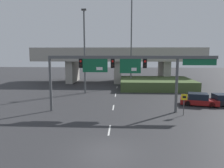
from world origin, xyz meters
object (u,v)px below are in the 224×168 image
at_px(signal_gantry, 125,66).
at_px(parked_sedan_near_right, 199,100).
at_px(speed_limit_sign, 184,101).
at_px(highway_light_pole_near, 85,50).
at_px(highway_light_pole_far, 131,41).

relative_size(signal_gantry, parked_sedan_near_right, 3.78).
xyz_separation_m(speed_limit_sign, highway_light_pole_near, (-11.79, 11.31, 5.18)).
xyz_separation_m(speed_limit_sign, highway_light_pole_far, (-4.58, 18.47, 6.86)).
xyz_separation_m(highway_light_pole_near, parked_sedan_near_right, (14.75, -6.88, -5.97)).
relative_size(speed_limit_sign, highway_light_pole_far, 0.14).
distance_m(signal_gantry, highway_light_pole_near, 11.91).
xyz_separation_m(signal_gantry, highway_light_pole_far, (1.27, 17.33, 3.47)).
xyz_separation_m(signal_gantry, speed_limit_sign, (5.85, -1.14, -3.38)).
bearing_deg(highway_light_pole_far, highway_light_pole_near, -135.18).
height_order(highway_light_pole_near, highway_light_pole_far, highway_light_pole_far).
bearing_deg(signal_gantry, highway_light_pole_near, 120.32).
height_order(speed_limit_sign, parked_sedan_near_right, speed_limit_sign).
relative_size(highway_light_pole_near, highway_light_pole_far, 0.79).
bearing_deg(highway_light_pole_near, speed_limit_sign, -43.80).
bearing_deg(parked_sedan_near_right, signal_gantry, -145.81).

